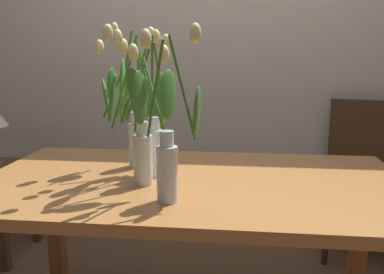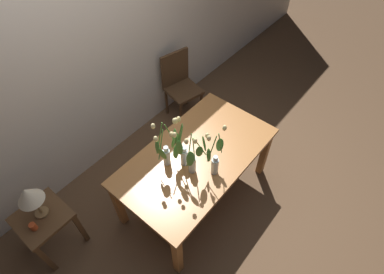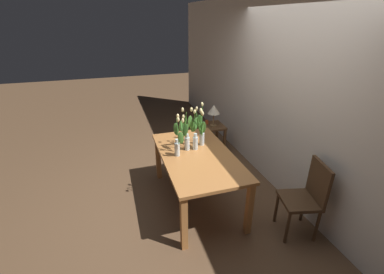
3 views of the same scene
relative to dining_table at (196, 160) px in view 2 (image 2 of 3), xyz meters
name	(u,v)px [view 2 (image 2 of 3)]	position (x,y,z in m)	size (l,w,h in m)	color
ground_plane	(196,194)	(0.00, 0.00, -0.65)	(18.00, 18.00, 0.00)	brown
room_wall_rear	(96,51)	(0.00, 1.29, 0.70)	(9.00, 0.10, 2.70)	silver
dining_table	(196,160)	(0.00, 0.00, 0.00)	(1.60, 0.90, 0.74)	#B7753D
tulip_vase_0	(166,150)	(-0.26, 0.14, 0.30)	(0.29, 0.15, 0.59)	silver
tulip_vase_1	(194,158)	(-0.17, -0.11, 0.30)	(0.25, 0.13, 0.56)	silver
tulip_vase_2	(215,160)	(-0.05, -0.24, 0.27)	(0.22, 0.11, 0.55)	silver
tulip_vase_3	(180,149)	(-0.18, 0.04, 0.32)	(0.21, 0.21, 0.57)	silver
dining_chair	(180,83)	(0.91, 1.01, -0.12)	(0.48, 0.48, 0.93)	#4C331E
side_table	(45,222)	(-1.31, 0.72, -0.22)	(0.44, 0.44, 0.55)	brown
table_lamp	(28,196)	(-1.28, 0.74, 0.21)	(0.22, 0.22, 0.40)	olive
pillar_candle	(33,227)	(-1.40, 0.66, -0.06)	(0.06, 0.06, 0.07)	#CC4C23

